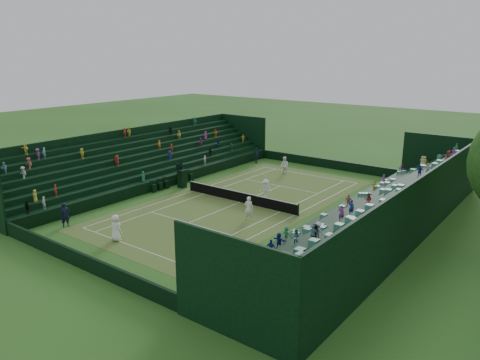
% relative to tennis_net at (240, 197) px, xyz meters
% --- Properties ---
extents(ground, '(160.00, 160.00, 0.00)m').
position_rel_tennis_net_xyz_m(ground, '(0.00, 0.00, -0.53)').
color(ground, '#2F5C1D').
rests_on(ground, ground).
extents(court_surface, '(12.97, 26.77, 0.01)m').
position_rel_tennis_net_xyz_m(court_surface, '(0.00, 0.00, -0.52)').
color(court_surface, '#357828').
rests_on(court_surface, ground).
extents(perimeter_wall_north, '(17.17, 0.20, 1.00)m').
position_rel_tennis_net_xyz_m(perimeter_wall_north, '(0.00, 15.88, -0.03)').
color(perimeter_wall_north, black).
rests_on(perimeter_wall_north, ground).
extents(perimeter_wall_south, '(17.17, 0.20, 1.00)m').
position_rel_tennis_net_xyz_m(perimeter_wall_south, '(0.00, -15.88, -0.03)').
color(perimeter_wall_south, black).
rests_on(perimeter_wall_south, ground).
extents(perimeter_wall_east, '(0.20, 31.77, 1.00)m').
position_rel_tennis_net_xyz_m(perimeter_wall_east, '(8.48, 0.00, -0.03)').
color(perimeter_wall_east, black).
rests_on(perimeter_wall_east, ground).
extents(perimeter_wall_west, '(0.20, 31.77, 1.00)m').
position_rel_tennis_net_xyz_m(perimeter_wall_west, '(-8.48, 0.00, -0.03)').
color(perimeter_wall_west, black).
rests_on(perimeter_wall_west, ground).
extents(north_grandstand, '(6.60, 32.00, 4.90)m').
position_rel_tennis_net_xyz_m(north_grandstand, '(12.66, 0.00, 1.02)').
color(north_grandstand, black).
rests_on(north_grandstand, ground).
extents(south_grandstand, '(6.60, 32.00, 4.90)m').
position_rel_tennis_net_xyz_m(south_grandstand, '(-12.66, 0.00, 1.02)').
color(south_grandstand, black).
rests_on(south_grandstand, ground).
extents(tennis_net, '(11.67, 0.10, 1.06)m').
position_rel_tennis_net_xyz_m(tennis_net, '(0.00, 0.00, 0.00)').
color(tennis_net, black).
rests_on(tennis_net, ground).
extents(umpire_chair, '(0.82, 0.82, 2.58)m').
position_rel_tennis_net_xyz_m(umpire_chair, '(-7.24, 0.34, 0.57)').
color(umpire_chair, black).
rests_on(umpire_chair, ground).
extents(courtside_chairs, '(0.49, 5.46, 1.07)m').
position_rel_tennis_net_xyz_m(courtside_chairs, '(-8.27, 0.11, -0.12)').
color(courtside_chairs, black).
rests_on(courtside_chairs, ground).
extents(player_near_west, '(0.97, 0.68, 1.87)m').
position_rel_tennis_net_xyz_m(player_near_west, '(-1.54, -11.91, 0.41)').
color(player_near_west, white).
rests_on(player_near_west, ground).
extents(player_near_east, '(0.82, 0.70, 1.90)m').
position_rel_tennis_net_xyz_m(player_near_east, '(3.19, -3.07, 0.42)').
color(player_near_east, white).
rests_on(player_near_east, ground).
extents(player_far_west, '(1.08, 0.94, 1.90)m').
position_rel_tennis_net_xyz_m(player_far_west, '(-2.14, 10.57, 0.42)').
color(player_far_west, white).
rests_on(player_far_west, ground).
extents(player_far_east, '(1.28, 1.17, 1.72)m').
position_rel_tennis_net_xyz_m(player_far_east, '(1.05, 2.35, 0.34)').
color(player_far_east, white).
rests_on(player_far_east, ground).
extents(line_judge_north, '(0.61, 0.76, 1.82)m').
position_rel_tennis_net_xyz_m(line_judge_north, '(-7.52, 13.06, 0.38)').
color(line_judge_north, black).
rests_on(line_judge_north, ground).
extents(line_judge_south, '(0.63, 0.77, 1.83)m').
position_rel_tennis_net_xyz_m(line_judge_south, '(-6.72, -12.44, 0.39)').
color(line_judge_south, black).
rests_on(line_judge_south, ground).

